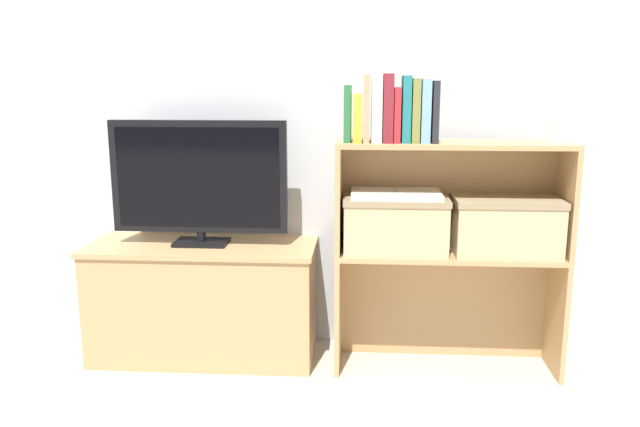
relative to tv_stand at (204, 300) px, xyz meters
The scene contains 20 objects.
ground_plane 0.59m from the tv_stand, 19.90° to the right, with size 16.00×16.00×0.00m, color #BCB2A3.
wall_back 1.10m from the tv_stand, 23.35° to the left, with size 10.00×0.05×2.40m.
tv_stand is the anchor object (origin of this frame).
tv 0.52m from the tv_stand, 90.00° to the right, with size 0.73×0.14×0.52m.
bookshelf_lower_tier 1.02m from the tv_stand, ahead, with size 0.90×0.27×0.50m.
bookshelf_upper_tier 1.15m from the tv_stand, ahead, with size 0.90×0.27×0.44m.
book_forest 1.00m from the tv_stand, ahead, with size 0.03×0.13×0.21m.
book_mustard 1.02m from the tv_stand, ahead, with size 0.03×0.16×0.18m.
book_tan 1.06m from the tv_stand, ahead, with size 0.02×0.16×0.25m.
book_ivory 1.09m from the tv_stand, ahead, with size 0.04×0.12×0.25m.
book_maroon 1.12m from the tv_stand, ahead, with size 0.04×0.15×0.26m.
book_crimson 1.13m from the tv_stand, ahead, with size 0.02×0.14×0.21m.
book_teal 1.17m from the tv_stand, ahead, with size 0.03×0.13×0.25m.
book_olive 1.19m from the tv_stand, ahead, with size 0.03×0.15×0.24m.
book_skyblue 1.21m from the tv_stand, ahead, with size 0.03×0.15×0.24m.
book_charcoal 1.24m from the tv_stand, ahead, with size 0.02×0.14×0.23m.
baby_monitor 1.59m from the tv_stand, ahead, with size 0.05×0.04×0.12m.
storage_basket_left 0.89m from the tv_stand, ahead, with size 0.41×0.24×0.22m.
storage_basket_right 1.29m from the tv_stand, ahead, with size 0.41×0.24×0.22m.
laptop 0.94m from the tv_stand, ahead, with size 0.35×0.22×0.02m.
Camera 1 is at (0.17, -2.31, 1.16)m, focal length 35.00 mm.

